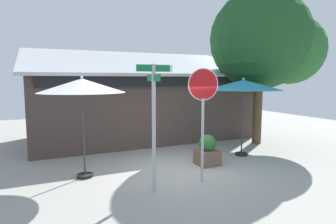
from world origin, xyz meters
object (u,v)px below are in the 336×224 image
object	(u,v)px
shade_tree	(267,42)
stop_sign	(203,102)
street_sign_post	(154,115)
sidewalk_planter	(207,151)
patio_umbrella_teal_center	(243,85)
patio_umbrella_ivory_left	(82,86)

from	to	relation	value
shade_tree	stop_sign	bearing A→B (deg)	-149.19
street_sign_post	sidewalk_planter	bearing A→B (deg)	28.45
stop_sign	patio_umbrella_teal_center	world-z (taller)	stop_sign
street_sign_post	shade_tree	size ratio (longest dim) A/B	0.48
stop_sign	patio_umbrella_teal_center	xyz separation A→B (m)	(2.65, 1.67, 0.38)
stop_sign	patio_umbrella_teal_center	distance (m)	3.16
patio_umbrella_teal_center	patio_umbrella_ivory_left	bearing A→B (deg)	-179.75
patio_umbrella_teal_center	shade_tree	bearing A→B (deg)	28.93
street_sign_post	stop_sign	bearing A→B (deg)	1.04
street_sign_post	patio_umbrella_ivory_left	distance (m)	2.27
street_sign_post	patio_umbrella_ivory_left	bearing A→B (deg)	129.78
patio_umbrella_teal_center	shade_tree	xyz separation A→B (m)	(2.12, 1.17, 1.71)
patio_umbrella_ivory_left	patio_umbrella_teal_center	xyz separation A→B (m)	(5.40, 0.02, -0.02)
street_sign_post	sidewalk_planter	world-z (taller)	street_sign_post
stop_sign	sidewalk_planter	bearing A→B (deg)	52.58
street_sign_post	stop_sign	size ratio (longest dim) A/B	1.02
patio_umbrella_ivory_left	shade_tree	bearing A→B (deg)	9.02
street_sign_post	patio_umbrella_ivory_left	world-z (taller)	street_sign_post
shade_tree	sidewalk_planter	size ratio (longest dim) A/B	6.58
sidewalk_planter	shade_tree	bearing A→B (deg)	22.95
shade_tree	sidewalk_planter	world-z (taller)	shade_tree
patio_umbrella_ivory_left	shade_tree	world-z (taller)	shade_tree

